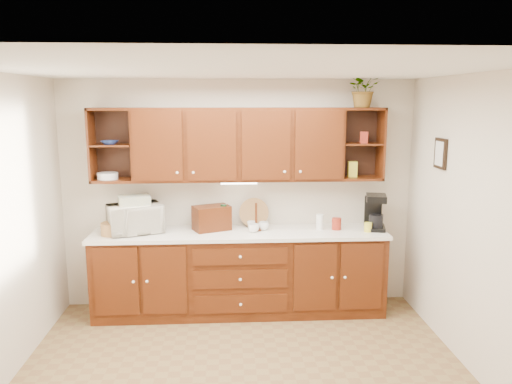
{
  "coord_description": "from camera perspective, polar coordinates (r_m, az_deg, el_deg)",
  "views": [
    {
      "loc": [
        -0.13,
        -3.89,
        2.37
      ],
      "look_at": [
        0.17,
        1.15,
        1.44
      ],
      "focal_mm": 35.0,
      "sensor_mm": 36.0,
      "label": 1
    }
  ],
  "objects": [
    {
      "name": "canister_yellow",
      "position": [
        5.64,
        12.68,
        -3.95
      ],
      "size": [
        0.1,
        0.1,
        0.1
      ],
      "primitive_type": "cylinder",
      "rotation": [
        0.0,
        0.0,
        0.16
      ],
      "color": "yellow",
      "rests_on": "countertop"
    },
    {
      "name": "pantry_box_red",
      "position": [
        5.66,
        12.26,
        6.11
      ],
      "size": [
        0.1,
        0.1,
        0.13
      ],
      "primitive_type": "cube",
      "rotation": [
        0.0,
        0.0,
        -0.31
      ],
      "color": "maroon",
      "rests_on": "upper_cabinets"
    },
    {
      "name": "canister_white",
      "position": [
        5.63,
        7.3,
        -3.42
      ],
      "size": [
        0.09,
        0.09,
        0.18
      ],
      "primitive_type": "cylinder",
      "rotation": [
        0.0,
        0.0,
        0.13
      ],
      "color": "white",
      "rests_on": "countertop"
    },
    {
      "name": "undercabinet_light",
      "position": [
        5.51,
        -1.96,
        1.05
      ],
      "size": [
        0.4,
        0.05,
        0.02
      ],
      "primitive_type": "cube",
      "color": "white",
      "rests_on": "upper_cabinets"
    },
    {
      "name": "bowl_stack",
      "position": [
        5.61,
        -16.39,
        5.45
      ],
      "size": [
        0.22,
        0.22,
        0.04
      ],
      "primitive_type": "imported",
      "rotation": [
        0.0,
        0.0,
        -0.43
      ],
      "color": "navy",
      "rests_on": "upper_cabinets"
    },
    {
      "name": "towel_stack",
      "position": [
        5.57,
        -13.74,
        -0.91
      ],
      "size": [
        0.38,
        0.32,
        0.1
      ],
      "primitive_type": "cube",
      "rotation": [
        0.0,
        0.0,
        0.3
      ],
      "color": "#ECCA6F",
      "rests_on": "microwave"
    },
    {
      "name": "floor",
      "position": [
        4.56,
        -1.33,
        -20.84
      ],
      "size": [
        4.0,
        4.0,
        0.0
      ],
      "primitive_type": "plane",
      "color": "olive",
      "rests_on": "ground"
    },
    {
      "name": "right_wall",
      "position": [
        4.57,
        24.63,
        -4.06
      ],
      "size": [
        0.0,
        3.5,
        3.5
      ],
      "primitive_type": "plane",
      "rotation": [
        1.57,
        0.0,
        -1.57
      ],
      "color": "beige",
      "rests_on": "floor"
    },
    {
      "name": "mug_tree",
      "position": [
        5.56,
        0.01,
        -3.92
      ],
      "size": [
        0.26,
        0.27,
        0.31
      ],
      "rotation": [
        0.0,
        0.0,
        0.13
      ],
      "color": "#351306",
      "rests_on": "countertop"
    },
    {
      "name": "bread_box",
      "position": [
        5.58,
        -5.1,
        -2.97
      ],
      "size": [
        0.45,
        0.38,
        0.27
      ],
      "primitive_type": "cube",
      "rotation": [
        0.0,
        0.0,
        0.4
      ],
      "color": "#351306",
      "rests_on": "countertop"
    },
    {
      "name": "framed_picture",
      "position": [
        5.26,
        20.35,
        4.15
      ],
      "size": [
        0.03,
        0.24,
        0.3
      ],
      "primitive_type": "cube",
      "color": "black",
      "rests_on": "right_wall"
    },
    {
      "name": "countertop",
      "position": [
        5.53,
        -1.9,
        -4.74
      ],
      "size": [
        3.24,
        0.64,
        0.04
      ],
      "primitive_type": "cube",
      "color": "white",
      "rests_on": "base_cabinets"
    },
    {
      "name": "coffee_maker",
      "position": [
        5.74,
        13.44,
        -2.3
      ],
      "size": [
        0.27,
        0.32,
        0.4
      ],
      "rotation": [
        0.0,
        0.0,
        -0.24
      ],
      "color": "black",
      "rests_on": "countertop"
    },
    {
      "name": "upper_cabinets",
      "position": [
        5.51,
        -1.9,
        5.49
      ],
      "size": [
        3.2,
        0.33,
        0.8
      ],
      "color": "#351306",
      "rests_on": "back_wall"
    },
    {
      "name": "base_cabinets",
      "position": [
        5.68,
        -1.88,
        -9.29
      ],
      "size": [
        3.2,
        0.6,
        0.9
      ],
      "primitive_type": "cube",
      "color": "#351306",
      "rests_on": "floor"
    },
    {
      "name": "potted_plant",
      "position": [
        5.62,
        12.2,
        11.47
      ],
      "size": [
        0.44,
        0.4,
        0.4
      ],
      "primitive_type": "imported",
      "rotation": [
        0.0,
        0.0,
        0.28
      ],
      "color": "#999999",
      "rests_on": "upper_cabinets"
    },
    {
      "name": "ceiling",
      "position": [
        3.9,
        -1.5,
        13.84
      ],
      "size": [
        4.0,
        4.0,
        0.0
      ],
      "primitive_type": "plane",
      "rotation": [
        3.14,
        0.0,
        0.0
      ],
      "color": "white",
      "rests_on": "back_wall"
    },
    {
      "name": "wine_bottle",
      "position": [
        5.57,
        -3.73,
        -2.9
      ],
      "size": [
        0.07,
        0.07,
        0.29
      ],
      "primitive_type": "cylinder",
      "rotation": [
        0.0,
        0.0,
        0.09
      ],
      "color": "black",
      "rests_on": "countertop"
    },
    {
      "name": "canister_red",
      "position": [
        5.66,
        9.18,
        -3.61
      ],
      "size": [
        0.12,
        0.12,
        0.13
      ],
      "primitive_type": "cylinder",
      "rotation": [
        0.0,
        0.0,
        -0.12
      ],
      "color": "maroon",
      "rests_on": "countertop"
    },
    {
      "name": "plate_stack",
      "position": [
        5.68,
        -16.6,
        1.78
      ],
      "size": [
        0.29,
        0.29,
        0.07
      ],
      "primitive_type": "cylinder",
      "rotation": [
        0.0,
        0.0,
        -0.32
      ],
      "color": "white",
      "rests_on": "upper_cabinets"
    },
    {
      "name": "back_wall",
      "position": [
        5.75,
        -2.0,
        -0.27
      ],
      "size": [
        4.0,
        0.0,
        4.0
      ],
      "primitive_type": "plane",
      "rotation": [
        1.57,
        0.0,
        0.0
      ],
      "color": "beige",
      "rests_on": "floor"
    },
    {
      "name": "woven_tray",
      "position": [
        5.73,
        -0.24,
        -3.89
      ],
      "size": [
        0.34,
        0.09,
        0.33
      ],
      "primitive_type": "cylinder",
      "rotation": [
        1.36,
        0.0,
        -0.02
      ],
      "color": "#A07143",
      "rests_on": "countertop"
    },
    {
      "name": "pantry_box_yellow",
      "position": [
        5.7,
        10.96,
        2.58
      ],
      "size": [
        0.1,
        0.08,
        0.17
      ],
      "primitive_type": "cube",
      "rotation": [
        0.0,
        0.0,
        -0.04
      ],
      "color": "yellow",
      "rests_on": "upper_cabinets"
    },
    {
      "name": "microwave",
      "position": [
        5.61,
        -13.65,
        -2.97
      ],
      "size": [
        0.67,
        0.57,
        0.31
      ],
      "primitive_type": "imported",
      "rotation": [
        0.0,
        0.0,
        0.39
      ],
      "color": "white",
      "rests_on": "countertop"
    },
    {
      "name": "wicker_basket",
      "position": [
        5.6,
        -16.11,
        -4.06
      ],
      "size": [
        0.31,
        0.31,
        0.13
      ],
      "primitive_type": "cylinder",
      "rotation": [
        0.0,
        0.0,
        0.35
      ],
      "color": "#A07143",
      "rests_on": "countertop"
    }
  ]
}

